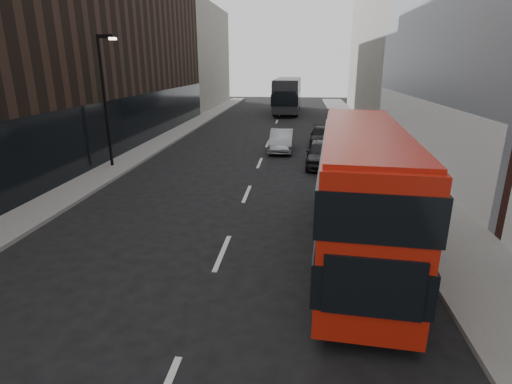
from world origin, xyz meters
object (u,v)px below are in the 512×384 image
(street_lamp, at_px, (106,93))
(car_a, at_px, (321,153))
(red_bus, at_px, (360,186))
(grey_bus, at_px, (288,94))
(car_b, at_px, (281,140))
(car_c, at_px, (322,136))

(street_lamp, height_order, car_a, street_lamp)
(street_lamp, height_order, red_bus, street_lamp)
(grey_bus, bearing_deg, street_lamp, -106.31)
(car_b, bearing_deg, car_c, 44.29)
(grey_bus, distance_m, car_a, 26.78)
(red_bus, height_order, car_b, red_bus)
(car_a, bearing_deg, street_lamp, -169.13)
(red_bus, height_order, car_a, red_bus)
(street_lamp, distance_m, red_bus, 15.77)
(car_a, bearing_deg, red_bus, -84.86)
(car_c, bearing_deg, red_bus, -86.65)
(red_bus, relative_size, car_b, 2.29)
(red_bus, relative_size, car_a, 2.29)
(grey_bus, xyz_separation_m, car_c, (3.20, -19.89, -1.53))
(red_bus, height_order, car_c, red_bus)
(street_lamp, xyz_separation_m, car_c, (12.22, 8.45, -3.57))
(grey_bus, height_order, car_c, grey_bus)
(car_b, bearing_deg, street_lamp, -147.98)
(car_c, bearing_deg, car_b, -133.46)
(street_lamp, xyz_separation_m, car_b, (9.35, 5.71, -3.46))
(red_bus, distance_m, car_a, 11.44)
(red_bus, xyz_separation_m, car_b, (-3.02, 15.29, -1.48))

